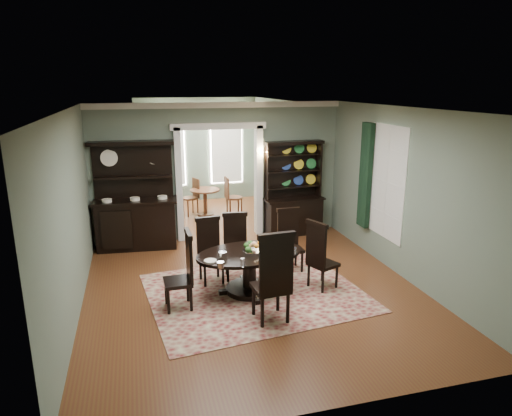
{
  "coord_description": "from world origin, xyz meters",
  "views": [
    {
      "loc": [
        -1.78,
        -6.8,
        3.38
      ],
      "look_at": [
        0.2,
        0.6,
        1.28
      ],
      "focal_mm": 32.0,
      "sensor_mm": 36.0,
      "label": 1
    }
  ],
  "objects": [
    {
      "name": "chair_far_mid",
      "position": [
        -0.15,
        0.71,
        0.62
      ],
      "size": [
        0.48,
        0.46,
        1.18
      ],
      "rotation": [
        0.0,
        0.0,
        3.01
      ],
      "color": "black",
      "rests_on": "rug"
    },
    {
      "name": "chair_near",
      "position": [
        0.01,
        -1.09,
        0.74
      ],
      "size": [
        0.55,
        0.53,
        1.42
      ],
      "rotation": [
        0.0,
        0.0,
        0.07
      ],
      "color": "black",
      "rests_on": "rug"
    },
    {
      "name": "right_window",
      "position": [
        2.69,
        0.93,
        1.6
      ],
      "size": [
        0.15,
        1.47,
        2.12
      ],
      "color": "white",
      "rests_on": "wall_right"
    },
    {
      "name": "parlor_table",
      "position": [
        -0.07,
        4.75,
        0.47
      ],
      "size": [
        0.77,
        0.77,
        0.71
      ],
      "color": "brown",
      "rests_on": "parlor_floor"
    },
    {
      "name": "rug",
      "position": [
        0.01,
        -0.06,
        0.01
      ],
      "size": [
        3.71,
        3.18,
        0.01
      ],
      "primitive_type": "cube",
      "rotation": [
        0.0,
        0.0,
        0.11
      ],
      "color": "maroon",
      "rests_on": "floor"
    },
    {
      "name": "parlor_chair_left",
      "position": [
        -0.38,
        4.94,
        0.52
      ],
      "size": [
        0.45,
        0.45,
        0.97
      ],
      "rotation": [
        0.0,
        0.0,
        1.92
      ],
      "color": "brown",
      "rests_on": "parlor_floor"
    },
    {
      "name": "chair_far_left",
      "position": [
        -0.63,
        0.65,
        0.6
      ],
      "size": [
        0.46,
        0.44,
        1.15
      ],
      "rotation": [
        0.0,
        0.0,
        3.24
      ],
      "color": "black",
      "rests_on": "rug"
    },
    {
      "name": "dining_table",
      "position": [
        -0.07,
        0.01,
        0.49
      ],
      "size": [
        1.91,
        1.84,
        0.7
      ],
      "rotation": [
        0.0,
        0.0,
        0.12
      ],
      "color": "black",
      "rests_on": "rug"
    },
    {
      "name": "doorway_trim",
      "position": [
        0.0,
        3.0,
        1.62
      ],
      "size": [
        2.08,
        0.25,
        2.57
      ],
      "color": "silver",
      "rests_on": "floor"
    },
    {
      "name": "wall_sconce",
      "position": [
        0.95,
        2.85,
        1.89
      ],
      "size": [
        0.27,
        0.21,
        0.21
      ],
      "color": "#BF7533",
      "rests_on": "back_wall_right"
    },
    {
      "name": "sideboard",
      "position": [
        -1.84,
        2.74,
        0.79
      ],
      "size": [
        1.76,
        0.76,
        2.26
      ],
      "rotation": [
        0.0,
        0.0,
        -0.09
      ],
      "color": "black",
      "rests_on": "floor"
    },
    {
      "name": "chair_end_left",
      "position": [
        -1.17,
        -0.26,
        0.65
      ],
      "size": [
        0.44,
        0.48,
        1.24
      ],
      "rotation": [
        0.0,
        0.0,
        1.6
      ],
      "color": "black",
      "rests_on": "rug"
    },
    {
      "name": "room",
      "position": [
        0.0,
        0.04,
        1.58
      ],
      "size": [
        5.51,
        6.01,
        3.01
      ],
      "color": "#5A3417",
      "rests_on": "ground"
    },
    {
      "name": "welsh_dresser",
      "position": [
        1.67,
        2.77,
        0.78
      ],
      "size": [
        1.41,
        0.61,
        2.15
      ],
      "rotation": [
        0.0,
        0.0,
        0.08
      ],
      "color": "black",
      "rests_on": "floor"
    },
    {
      "name": "chair_far_right",
      "position": [
        0.9,
        0.8,
        0.61
      ],
      "size": [
        0.45,
        0.42,
        1.16
      ],
      "rotation": [
        0.0,
        0.0,
        3.17
      ],
      "color": "black",
      "rests_on": "rug"
    },
    {
      "name": "parlor",
      "position": [
        0.0,
        5.53,
        1.52
      ],
      "size": [
        3.51,
        3.5,
        3.01
      ],
      "color": "#5A3417",
      "rests_on": "ground"
    },
    {
      "name": "parlor_chair_right",
      "position": [
        0.58,
        4.52,
        0.56
      ],
      "size": [
        0.45,
        0.44,
        1.05
      ],
      "rotation": [
        0.0,
        0.0,
        -1.51
      ],
      "color": "brown",
      "rests_on": "parlor_floor"
    },
    {
      "name": "centerpiece",
      "position": [
        -0.05,
        -0.06,
        0.78
      ],
      "size": [
        1.53,
        0.98,
        0.25
      ],
      "color": "white",
      "rests_on": "dining_table"
    },
    {
      "name": "chair_end_right",
      "position": [
        1.08,
        -0.19,
        0.64
      ],
      "size": [
        0.56,
        0.58,
        1.21
      ],
      "rotation": [
        0.0,
        0.0,
        -1.17
      ],
      "color": "black",
      "rests_on": "rug"
    }
  ]
}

